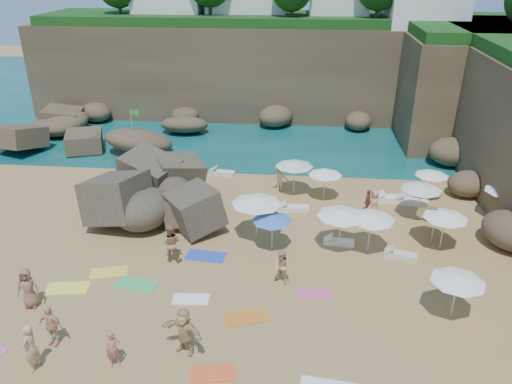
# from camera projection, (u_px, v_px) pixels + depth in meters

# --- Properties ---
(ground) EXTENTS (120.00, 120.00, 0.00)m
(ground) POSITION_uv_depth(u_px,v_px,m) (210.00, 252.00, 24.88)
(ground) COLOR tan
(ground) RESTS_ON ground
(seawater) EXTENTS (120.00, 120.00, 0.00)m
(seawater) POSITION_uv_depth(u_px,v_px,m) (262.00, 98.00, 51.85)
(seawater) COLOR #0C4751
(seawater) RESTS_ON ground
(cliff_back) EXTENTS (44.00, 8.00, 8.00)m
(cliff_back) POSITION_uv_depth(u_px,v_px,m) (279.00, 70.00, 45.47)
(cliff_back) COLOR brown
(cliff_back) RESTS_ON ground
(cliff_corner) EXTENTS (10.00, 12.00, 8.00)m
(cliff_corner) POSITION_uv_depth(u_px,v_px,m) (464.00, 86.00, 39.66)
(cliff_corner) COLOR brown
(cliff_corner) RESTS_ON ground
(rock_promontory) EXTENTS (12.00, 7.00, 2.00)m
(rock_promontory) POSITION_uv_depth(u_px,v_px,m) (111.00, 139.00, 40.23)
(rock_promontory) COLOR brown
(rock_promontory) RESTS_ON ground
(marina_masts) EXTENTS (3.10, 0.10, 6.00)m
(marina_masts) POSITION_uv_depth(u_px,v_px,m) (105.00, 66.00, 52.01)
(marina_masts) COLOR white
(marina_masts) RESTS_ON ground
(rock_outcrop) EXTENTS (8.16, 6.90, 2.82)m
(rock_outcrop) POSITION_uv_depth(u_px,v_px,m) (161.00, 211.00, 28.84)
(rock_outcrop) COLOR brown
(rock_outcrop) RESTS_ON ground
(flag_pole) EXTENTS (0.66, 0.13, 3.42)m
(flag_pole) POSITION_uv_depth(u_px,v_px,m) (134.00, 125.00, 36.40)
(flag_pole) COLOR silver
(flag_pole) RESTS_ON ground
(parasol_0) EXTENTS (2.31, 2.31, 2.18)m
(parasol_0) POSITION_uv_depth(u_px,v_px,m) (294.00, 164.00, 30.17)
(parasol_0) COLOR silver
(parasol_0) RESTS_ON ground
(parasol_1) EXTENTS (2.02, 2.02, 1.91)m
(parasol_1) POSITION_uv_depth(u_px,v_px,m) (325.00, 172.00, 29.58)
(parasol_1) COLOR silver
(parasol_1) RESTS_ON ground
(parasol_2) EXTENTS (2.24, 2.24, 2.12)m
(parasol_2) POSITION_uv_depth(u_px,v_px,m) (422.00, 187.00, 27.27)
(parasol_2) COLOR silver
(parasol_2) RESTS_ON ground
(parasol_3) EXTENTS (1.97, 1.97, 1.86)m
(parasol_3) POSITION_uv_depth(u_px,v_px,m) (432.00, 173.00, 29.57)
(parasol_3) COLOR silver
(parasol_3) RESTS_ON ground
(parasol_4) EXTENTS (2.08, 2.08, 1.96)m
(parasol_4) POSITION_uv_depth(u_px,v_px,m) (504.00, 189.00, 27.36)
(parasol_4) COLOR silver
(parasol_4) RESTS_ON ground
(parasol_5) EXTENTS (2.59, 2.59, 2.45)m
(parasol_5) POSITION_uv_depth(u_px,v_px,m) (257.00, 200.00, 25.10)
(parasol_5) COLOR silver
(parasol_5) RESTS_ON ground
(parasol_6) EXTENTS (2.00, 2.00, 1.90)m
(parasol_6) POSITION_uv_depth(u_px,v_px,m) (436.00, 212.00, 25.00)
(parasol_6) COLOR silver
(parasol_6) RESTS_ON ground
(parasol_7) EXTENTS (2.19, 2.19, 2.07)m
(parasol_7) POSITION_uv_depth(u_px,v_px,m) (446.00, 215.00, 24.40)
(parasol_7) COLOR silver
(parasol_7) RESTS_ON ground
(parasol_8) EXTENTS (2.40, 2.40, 2.27)m
(parasol_8) POSITION_uv_depth(u_px,v_px,m) (341.00, 213.00, 24.22)
(parasol_8) COLOR silver
(parasol_8) RESTS_ON ground
(parasol_9) EXTENTS (2.31, 2.31, 2.18)m
(parasol_9) POSITION_uv_depth(u_px,v_px,m) (371.00, 216.00, 24.09)
(parasol_9) COLOR silver
(parasol_9) RESTS_ON ground
(parasol_10) EXTENTS (2.02, 2.02, 1.91)m
(parasol_10) POSITION_uv_depth(u_px,v_px,m) (272.00, 218.00, 24.43)
(parasol_10) COLOR silver
(parasol_10) RESTS_ON ground
(parasol_11) EXTENTS (2.18, 2.18, 2.06)m
(parasol_11) POSITION_uv_depth(u_px,v_px,m) (458.00, 278.00, 19.64)
(parasol_11) COLOR silver
(parasol_11) RESTS_ON ground
(lounger_0) EXTENTS (1.80, 0.80, 0.27)m
(lounger_0) POSITION_uv_depth(u_px,v_px,m) (222.00, 173.00, 33.61)
(lounger_0) COLOR silver
(lounger_0) RESTS_ON ground
(lounger_1) EXTENTS (2.05, 1.13, 0.30)m
(lounger_1) POSITION_uv_depth(u_px,v_px,m) (411.00, 202.00, 29.62)
(lounger_1) COLOR white
(lounger_1) RESTS_ON ground
(lounger_2) EXTENTS (1.84, 0.76, 0.28)m
(lounger_2) POSITION_uv_depth(u_px,v_px,m) (293.00, 208.00, 28.89)
(lounger_2) COLOR white
(lounger_2) RESTS_ON ground
(lounger_3) EXTENTS (2.00, 0.87, 0.30)m
(lounger_3) POSITION_uv_depth(u_px,v_px,m) (390.00, 199.00, 30.03)
(lounger_3) COLOR white
(lounger_3) RESTS_ON ground
(lounger_4) EXTENTS (1.65, 0.87, 0.24)m
(lounger_4) POSITION_uv_depth(u_px,v_px,m) (401.00, 255.00, 24.40)
(lounger_4) COLOR silver
(lounger_4) RESTS_ON ground
(lounger_5) EXTENTS (1.58, 0.62, 0.24)m
(lounger_5) POSITION_uv_depth(u_px,v_px,m) (339.00, 242.00, 25.51)
(lounger_5) COLOR white
(lounger_5) RESTS_ON ground
(towel_2) EXTENTS (1.76, 1.09, 0.03)m
(towel_2) POSITION_uv_depth(u_px,v_px,m) (213.00, 374.00, 17.61)
(towel_2) COLOR #FF5928
(towel_2) RESTS_ON ground
(towel_4) EXTENTS (1.99, 1.22, 0.03)m
(towel_4) POSITION_uv_depth(u_px,v_px,m) (68.00, 288.00, 22.15)
(towel_4) COLOR #F9FF43
(towel_4) RESTS_ON ground
(towel_5) EXTENTS (1.60, 0.87, 0.03)m
(towel_5) POSITION_uv_depth(u_px,v_px,m) (191.00, 299.00, 21.45)
(towel_5) COLOR white
(towel_5) RESTS_ON ground
(towel_8) EXTENTS (2.00, 1.15, 0.03)m
(towel_8) POSITION_uv_depth(u_px,v_px,m) (206.00, 256.00, 24.52)
(towel_8) COLOR blue
(towel_8) RESTS_ON ground
(towel_9) EXTENTS (1.63, 0.97, 0.03)m
(towel_9) POSITION_uv_depth(u_px,v_px,m) (315.00, 294.00, 21.78)
(towel_9) COLOR #DC5583
(towel_9) RESTS_ON ground
(towel_10) EXTENTS (1.98, 1.49, 0.03)m
(towel_10) POSITION_uv_depth(u_px,v_px,m) (247.00, 318.00, 20.34)
(towel_10) COLOR orange
(towel_10) RESTS_ON ground
(towel_11) EXTENTS (1.97, 1.22, 0.03)m
(towel_11) POSITION_uv_depth(u_px,v_px,m) (137.00, 284.00, 22.42)
(towel_11) COLOR #36BF65
(towel_11) RESTS_ON ground
(towel_12) EXTENTS (1.86, 1.28, 0.03)m
(towel_12) POSITION_uv_depth(u_px,v_px,m) (109.00, 272.00, 23.27)
(towel_12) COLOR yellow
(towel_12) RESTS_ON ground
(person_stand_1) EXTENTS (0.98, 0.79, 1.94)m
(person_stand_1) POSITION_uv_depth(u_px,v_px,m) (171.00, 243.00, 23.81)
(person_stand_1) COLOR #A57252
(person_stand_1) RESTS_ON ground
(person_stand_2) EXTENTS (1.20, 0.65, 1.77)m
(person_stand_2) POSITION_uv_depth(u_px,v_px,m) (280.00, 178.00, 31.02)
(person_stand_2) COLOR #E2BF80
(person_stand_2) RESTS_ON ground
(person_stand_3) EXTENTS (0.65, 0.92, 1.45)m
(person_stand_3) POSITION_uv_depth(u_px,v_px,m) (368.00, 201.00, 28.40)
(person_stand_3) COLOR brown
(person_stand_3) RESTS_ON ground
(person_stand_4) EXTENTS (0.75, 0.90, 1.62)m
(person_stand_4) POSITION_uv_depth(u_px,v_px,m) (374.00, 204.00, 27.96)
(person_stand_4) COLOR tan
(person_stand_4) RESTS_ON ground
(person_stand_5) EXTENTS (1.70, 0.49, 1.84)m
(person_stand_5) POSITION_uv_depth(u_px,v_px,m) (140.00, 165.00, 32.82)
(person_stand_5) COLOR #AF7457
(person_stand_5) RESTS_ON ground
(person_stand_6) EXTENTS (0.51, 0.73, 1.92)m
(person_stand_6) POSITION_uv_depth(u_px,v_px,m) (30.00, 348.00, 17.46)
(person_stand_6) COLOR tan
(person_stand_6) RESTS_ON ground
(person_lie_1) EXTENTS (1.30, 1.84, 0.41)m
(person_lie_1) POSITION_uv_depth(u_px,v_px,m) (54.00, 339.00, 18.93)
(person_lie_1) COLOR #EAA984
(person_lie_1) RESTS_ON ground
(person_lie_2) EXTENTS (1.18, 1.94, 0.48)m
(person_lie_2) POSITION_uv_depth(u_px,v_px,m) (31.00, 301.00, 20.94)
(person_lie_2) COLOR #8A5845
(person_lie_2) RESTS_ON ground
(person_lie_3) EXTENTS (2.35, 2.42, 0.50)m
(person_lie_3) POSITION_uv_depth(u_px,v_px,m) (185.00, 346.00, 18.52)
(person_lie_3) COLOR tan
(person_lie_3) RESTS_ON ground
(person_lie_4) EXTENTS (1.07, 1.55, 0.35)m
(person_lie_4) POSITION_uv_depth(u_px,v_px,m) (115.00, 362.00, 17.92)
(person_lie_4) COLOR #AD6656
(person_lie_4) RESTS_ON ground
(person_lie_5) EXTENTS (1.57, 1.83, 0.63)m
(person_lie_5) POSITION_uv_depth(u_px,v_px,m) (282.00, 278.00, 22.36)
(person_lie_5) COLOR tan
(person_lie_5) RESTS_ON ground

